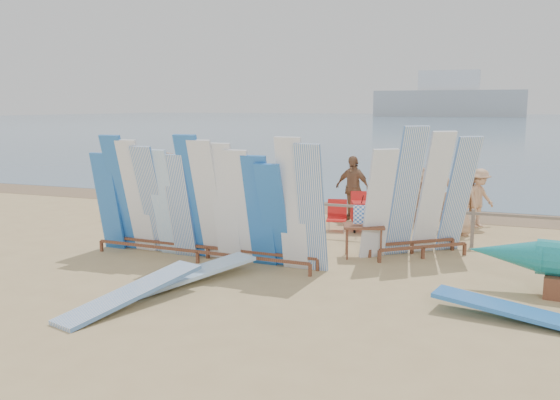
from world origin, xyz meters
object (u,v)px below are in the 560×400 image
at_px(side_surfboard_rack, 420,198).
at_px(beachgoer_4, 352,188).
at_px(flat_board_e, 132,305).
at_px(beach_chair_left, 292,216).
at_px(beachgoer_5, 419,194).
at_px(beach_chair_right, 337,222).
at_px(beachgoer_8, 438,193).
at_px(beachgoer_1, 246,183).
at_px(vendor_table, 363,240).
at_px(flat_board_d, 523,322).
at_px(beachgoer_6, 460,201).
at_px(beachgoer_9, 479,198).
at_px(beachgoer_extra_1, 168,180).
at_px(flat_board_b, 191,282).
at_px(stroller, 360,215).
at_px(beachgoer_7, 469,191).
at_px(main_surfboard_rack, 202,205).
at_px(beachgoer_0, 191,188).
at_px(beachgoer_11, 169,177).

xyz_separation_m(side_surfboard_rack, beachgoer_4, (-2.37, 3.63, -0.37)).
bearing_deg(flat_board_e, beach_chair_left, 104.57).
xyz_separation_m(flat_board_e, beachgoer_5, (3.45, 8.89, 0.79)).
xyz_separation_m(beach_chair_left, beach_chair_right, (1.32, -0.24, -0.04)).
distance_m(flat_board_e, beachgoer_4, 8.77).
relative_size(flat_board_e, beachgoer_8, 1.43).
xyz_separation_m(beachgoer_1, beachgoer_4, (3.49, -0.38, 0.06)).
bearing_deg(vendor_table, flat_board_d, -60.35).
height_order(flat_board_d, beachgoer_6, beachgoer_6).
bearing_deg(vendor_table, beachgoer_9, 46.62).
distance_m(vendor_table, beachgoer_extra_1, 8.60).
distance_m(side_surfboard_rack, beach_chair_right, 3.28).
distance_m(flat_board_b, stroller, 5.99).
height_order(beachgoer_7, beachgoer_extra_1, beachgoer_7).
distance_m(main_surfboard_rack, beachgoer_extra_1, 7.19).
bearing_deg(flat_board_b, flat_board_e, -73.58).
xyz_separation_m(beachgoer_7, beachgoer_8, (-0.75, -0.78, 0.02)).
xyz_separation_m(beach_chair_right, beachgoer_extra_1, (-6.17, 1.76, 0.64)).
height_order(beachgoer_0, beachgoer_9, beachgoer_0).
distance_m(beach_chair_right, beachgoer_4, 1.78).
xyz_separation_m(main_surfboard_rack, beachgoer_4, (1.85, 5.62, -0.28)).
relative_size(flat_board_d, beachgoer_9, 1.70).
distance_m(flat_board_e, beachgoer_7, 10.23).
distance_m(flat_board_d, beachgoer_7, 7.73).
bearing_deg(side_surfboard_rack, beach_chair_right, 101.67).
bearing_deg(flat_board_e, beachgoer_4, 96.17).
xyz_separation_m(beachgoer_7, beachgoer_9, (0.27, -0.25, -0.13)).
xyz_separation_m(beachgoer_7, beachgoer_4, (-3.18, -0.42, -0.00)).
bearing_deg(beachgoer_4, beachgoer_0, -140.26).
bearing_deg(side_surfboard_rack, beach_chair_left, 110.45).
xyz_separation_m(vendor_table, beachgoer_0, (-5.54, 2.40, 0.56)).
xyz_separation_m(beachgoer_6, beachgoer_extra_1, (-9.21, 1.15, 0.00)).
distance_m(main_surfboard_rack, side_surfboard_rack, 4.67).
xyz_separation_m(beachgoer_5, beachgoer_4, (-1.85, -0.31, 0.13)).
height_order(beach_chair_left, beach_chair_right, beach_chair_left).
relative_size(flat_board_b, beach_chair_left, 2.89).
bearing_deg(beach_chair_right, beachgoer_0, 169.94).
bearing_deg(beachgoer_4, beachgoer_1, -168.84).
bearing_deg(beachgoer_8, flat_board_d, 132.08).
xyz_separation_m(stroller, beachgoer_extra_1, (-6.74, 1.56, 0.47)).
xyz_separation_m(vendor_table, beachgoer_11, (-8.00, 5.28, 0.46)).
bearing_deg(flat_board_e, main_surfboard_rack, 111.63).
bearing_deg(beachgoer_7, beachgoer_5, -179.75).
bearing_deg(main_surfboard_rack, stroller, 62.73).
xyz_separation_m(beachgoer_0, beachgoer_4, (4.27, 1.76, -0.01)).
distance_m(beachgoer_7, beachgoer_4, 3.21).
bearing_deg(beachgoer_7, beachgoer_4, -176.87).
bearing_deg(beach_chair_right, stroller, 7.60).
height_order(beach_chair_left, beachgoer_0, beachgoer_0).
height_order(beach_chair_right, beachgoer_4, beachgoer_4).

